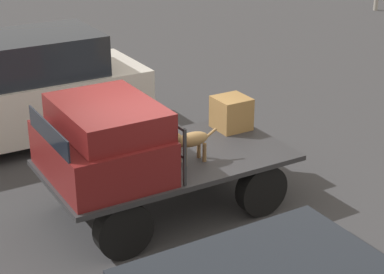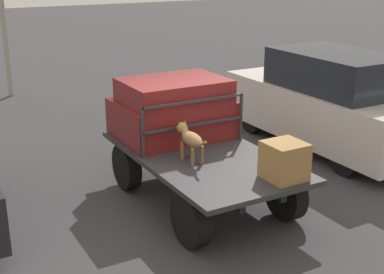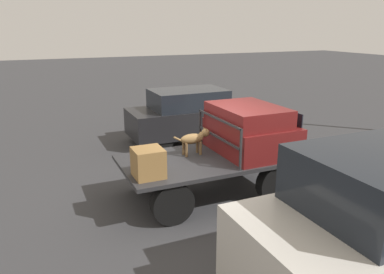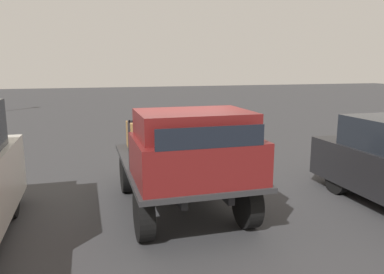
# 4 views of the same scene
# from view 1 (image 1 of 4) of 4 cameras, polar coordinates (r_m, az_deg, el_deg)

# --- Properties ---
(ground_plane) EXTENTS (80.00, 80.00, 0.00)m
(ground_plane) POSITION_cam_1_polar(r_m,az_deg,el_deg) (10.29, -2.10, -6.37)
(ground_plane) COLOR #38383A
(flatbed_truck) EXTENTS (3.79, 2.05, 0.89)m
(flatbed_truck) POSITION_cam_1_polar(r_m,az_deg,el_deg) (9.99, -2.15, -3.19)
(flatbed_truck) COLOR black
(flatbed_truck) RESTS_ON ground
(truck_cab) EXTENTS (1.54, 1.93, 1.07)m
(truck_cab) POSITION_cam_1_polar(r_m,az_deg,el_deg) (9.27, -7.88, -0.37)
(truck_cab) COLOR maroon
(truck_cab) RESTS_ON flatbed_truck
(truck_headboard) EXTENTS (0.04, 1.93, 0.86)m
(truck_headboard) POSITION_cam_1_polar(r_m,az_deg,el_deg) (9.56, -3.48, 0.94)
(truck_headboard) COLOR #2D2D30
(truck_headboard) RESTS_ON flatbed_truck
(dog) EXTENTS (0.89, 0.23, 0.60)m
(dog) POSITION_cam_1_polar(r_m,az_deg,el_deg) (9.56, -0.36, -0.31)
(dog) COLOR brown
(dog) RESTS_ON flatbed_truck
(cargo_crate) EXTENTS (0.55, 0.55, 0.55)m
(cargo_crate) POSITION_cam_1_polar(r_m,az_deg,el_deg) (10.91, 3.52, 2.14)
(cargo_crate) COLOR olive
(cargo_crate) RESTS_ON flatbed_truck
(parked_pickup_far) EXTENTS (4.94, 1.95, 2.12)m
(parked_pickup_far) POSITION_cam_1_polar(r_m,az_deg,el_deg) (12.80, -14.98, 3.88)
(parked_pickup_far) COLOR black
(parked_pickup_far) RESTS_ON ground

